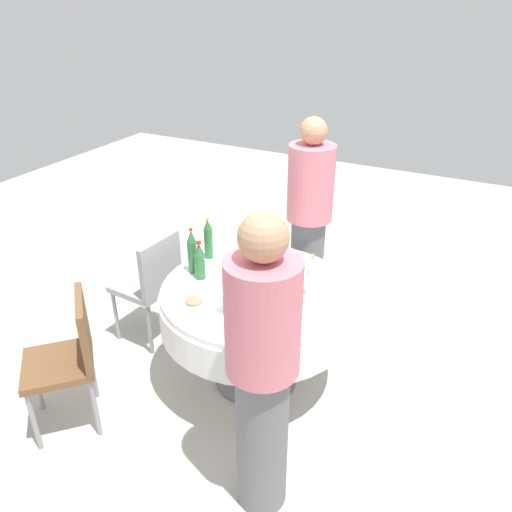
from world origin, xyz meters
TOP-DOWN VIEW (x-y plane):
  - ground_plane at (0.00, 0.00)m, footprint 10.00×10.00m
  - dining_table at (0.00, 0.00)m, footprint 1.23×1.23m
  - bottle_green_north at (0.13, -0.01)m, footprint 0.07×0.07m
  - bottle_green_outer at (-0.01, 0.46)m, footprint 0.06×0.06m
  - bottle_green_south at (0.22, 0.48)m, footprint 0.06×0.06m
  - bottle_green_left at (-0.05, 0.38)m, footprint 0.07×0.07m
  - bottle_clear_rear at (0.07, -0.34)m, footprint 0.06×0.06m
  - bottle_clear_west at (0.42, 0.12)m, footprint 0.06×0.06m
  - wine_glass_left at (-0.19, -0.09)m, footprint 0.07×0.07m
  - wine_glass_rear at (-0.11, 0.08)m, footprint 0.07×0.07m
  - wine_glass_west at (-0.32, 0.03)m, footprint 0.07×0.07m
  - plate_east at (0.39, -0.07)m, footprint 0.25×0.25m
  - plate_near at (0.05, 0.20)m, footprint 0.20×0.20m
  - plate_mid at (-0.29, -0.28)m, footprint 0.23×0.23m
  - plate_inner at (-0.33, 0.25)m, footprint 0.25×0.25m
  - knife_outer at (0.27, 0.32)m, footprint 0.04×0.18m
  - fork_south at (0.02, -0.19)m, footprint 0.12×0.16m
  - person_north at (-0.80, -0.45)m, footprint 0.34×0.34m
  - person_outer at (0.87, 0.00)m, footprint 0.34×0.34m
  - chair_west at (0.07, 0.89)m, footprint 0.43×0.43m
  - chair_right at (-0.82, 0.81)m, footprint 0.57×0.57m

SIDE VIEW (x-z plane):
  - ground_plane at x=0.00m, z-range 0.00..0.00m
  - chair_west at x=0.07m, z-range 0.08..0.95m
  - chair_right at x=-0.82m, z-range 0.08..0.95m
  - dining_table at x=0.00m, z-range 0.22..0.96m
  - knife_outer at x=0.27m, z-range 0.74..0.74m
  - fork_south at x=0.02m, z-range 0.74..0.74m
  - plate_near at x=0.05m, z-range 0.73..0.77m
  - plate_inner at x=-0.33m, z-range 0.73..0.77m
  - plate_east at x=0.39m, z-range 0.73..0.77m
  - plate_mid at x=-0.29m, z-range 0.73..0.77m
  - wine_glass_west at x=-0.32m, z-range 0.77..0.90m
  - wine_glass_rear at x=-0.11m, z-range 0.77..0.91m
  - wine_glass_left at x=-0.19m, z-range 0.77..0.93m
  - person_outer at x=0.87m, z-range 0.04..1.68m
  - bottle_green_left at x=-0.05m, z-range 0.73..0.99m
  - person_north at x=-0.80m, z-range 0.04..1.69m
  - bottle_green_north at x=0.13m, z-range 0.73..1.01m
  - bottle_clear_rear at x=0.07m, z-range 0.73..1.01m
  - bottle_green_south at x=0.22m, z-range 0.73..1.03m
  - bottle_clear_west at x=0.42m, z-range 0.73..1.04m
  - bottle_green_outer at x=-0.01m, z-range 0.73..1.05m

